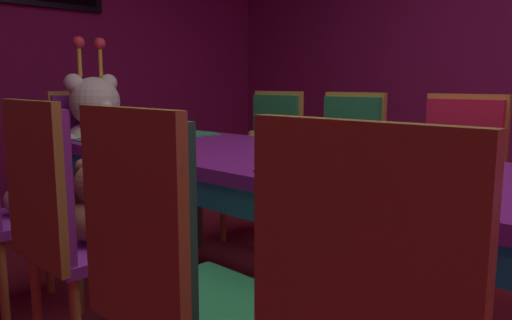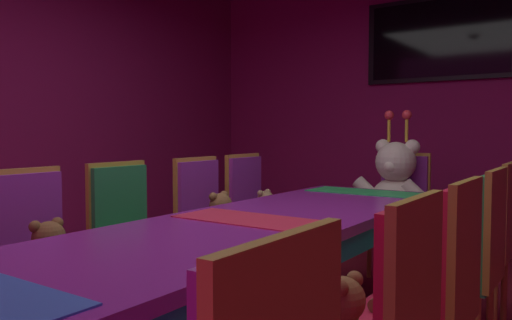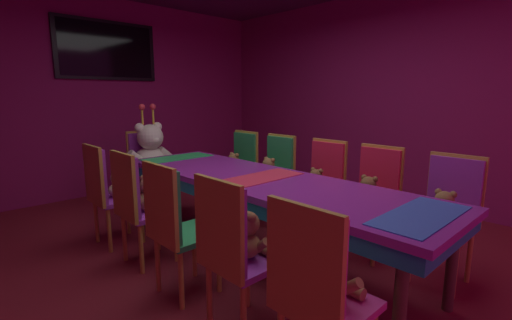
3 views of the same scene
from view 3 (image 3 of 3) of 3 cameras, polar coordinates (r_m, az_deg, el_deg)
The scene contains 26 objects.
ground_plane at distance 3.30m, azimuth 0.79°, elevation -15.45°, with size 7.90×7.90×0.00m, color maroon.
wall_back at distance 5.71m, azimuth -22.52°, elevation 9.24°, with size 5.20×0.12×2.80m, color #8C1959.
wall_right at distance 5.14m, azimuth 22.36°, elevation 9.20°, with size 0.12×6.40×2.80m, color #8C1959.
banquet_table at distance 3.07m, azimuth 0.82°, elevation -4.35°, with size 0.90×3.15×0.75m.
chair_left_0 at distance 1.73m, azimuth 9.10°, elevation -18.93°, with size 0.42×0.41×0.98m.
teddy_left_0 at distance 1.84m, azimuth 11.97°, elevation -17.53°, with size 0.24×0.31×0.30m.
chair_left_1 at distance 2.12m, azimuth -4.27°, elevation -13.02°, with size 0.42×0.41×0.98m.
teddy_left_1 at distance 2.21m, azimuth -1.29°, elevation -12.24°, with size 0.25×0.32×0.30m.
chair_left_2 at distance 2.57m, azimuth -13.38°, elevation -9.02°, with size 0.42×0.41×0.98m.
chair_left_3 at distance 3.14m, azimuth -18.90°, elevation -5.74°, with size 0.42×0.41×0.98m.
teddy_left_3 at distance 3.20m, azimuth -16.53°, elevation -5.43°, with size 0.25×0.32×0.31m.
chair_left_4 at distance 3.65m, azimuth -23.15°, elevation -3.79°, with size 0.42×0.41×0.98m.
teddy_left_4 at distance 3.70m, azimuth -21.07°, elevation -3.86°, with size 0.21×0.28×0.26m.
chair_right_0 at distance 3.17m, azimuth 28.55°, elevation -6.30°, with size 0.42×0.41×0.98m.
teddy_right_0 at distance 3.04m, azimuth 27.67°, elevation -7.24°, with size 0.23×0.30×0.28m.
chair_right_1 at distance 3.44m, azimuth 18.55°, elevation -4.34°, with size 0.42×0.41×0.98m.
teddy_right_1 at distance 3.32m, azimuth 17.36°, elevation -5.12°, with size 0.23×0.29×0.28m.
chair_right_2 at distance 3.73m, azimuth 10.78°, elevation -2.84°, with size 0.42×0.41×0.98m.
teddy_right_2 at distance 3.62m, azimuth 9.45°, elevation -3.62°, with size 0.21×0.27×0.26m.
chair_right_3 at distance 4.13m, azimuth 3.33°, elevation -1.39°, with size 0.42×0.41×0.98m.
teddy_right_3 at distance 4.03m, azimuth 1.93°, elevation -1.90°, with size 0.23×0.30×0.28m.
chair_right_4 at distance 4.52m, azimuth -2.28°, elevation -0.34°, with size 0.42×0.41×0.98m.
teddy_right_4 at distance 4.43m, azimuth -3.66°, elevation -0.84°, with size 0.22×0.29×0.27m.
throne_chair at distance 4.80m, azimuth -17.17°, elevation -0.17°, with size 0.41×0.42×0.98m.
king_teddy_bear at distance 4.63m, azimuth -16.33°, elevation 1.24°, with size 0.68×0.52×0.87m.
wall_tv at distance 5.66m, azimuth -22.64°, elevation 15.83°, with size 1.40×0.06×0.81m.
Camera 3 is at (-2.08, -2.12, 1.44)m, focal length 25.09 mm.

